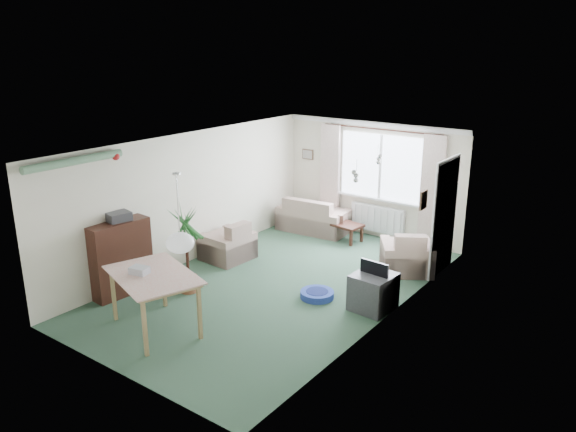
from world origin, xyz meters
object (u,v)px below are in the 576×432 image
Objects in this scene: coffee_table at (342,231)px; dining_table at (155,302)px; bookshelf at (121,258)px; houseplant at (187,250)px; sofa at (314,214)px; armchair_left at (227,240)px; tv_cube at (373,292)px; pet_bed at (317,294)px; armchair_corner at (407,250)px.

dining_table reaches higher than coffee_table.
bookshelf is 1.06m from houseplant.
armchair_left is (-0.40, -2.33, -0.00)m from sofa.
tv_cube is 0.95m from pet_bed.
houseplant is at bearing 16.29° from armchair_corner.
tv_cube is at bearing -50.59° from coffee_table.
dining_table is at bearing -128.27° from tv_cube.
armchair_left is 1.55× the size of pet_bed.
armchair_corner reaches higher than pet_bed.
armchair_corner is 1.94m from coffee_table.
armchair_left is at bearing 111.02° from dining_table.
armchair_left is at bearing 85.47° from bookshelf.
sofa is 3.81m from houseplant.
tv_cube is (2.00, -2.43, 0.10)m from coffee_table.
coffee_table is 0.57× the size of houseplant.
coffee_table is at bearing -55.79° from armchair_corner.
pet_bed is at bearing -67.23° from coffee_table.
coffee_table reaches higher than pet_bed.
sofa and armchair_left have the same top height.
armchair_left reaches higher than coffee_table.
tv_cube reaches higher than coffee_table.
sofa is at bearing 170.12° from coffee_table.
dining_table is at bearing 31.39° from armchair_corner.
houseplant is (-0.74, -3.65, 0.54)m from coffee_table.
pet_bed is (1.10, -2.61, -0.13)m from coffee_table.
bookshelf is (-0.74, -4.48, 0.24)m from sofa.
pet_bed is (1.29, 2.21, -0.36)m from dining_table.
houseplant is at bearing 115.04° from dining_table.
armchair_corner is 2.01m from pet_bed.
armchair_corner is at bearing 51.74° from bookshelf.
armchair_corner is 0.71× the size of bookshelf.
bookshelf is 0.93× the size of dining_table.
dining_table reaches higher than armchair_left.
sofa is 1.79× the size of armchair_left.
coffee_table is at bearing 74.90° from bookshelf.
coffee_table is 0.67× the size of bookshelf.
houseplant reaches higher than armchair_left.
houseplant is 2.69× the size of pet_bed.
armchair_corner is 1.70m from tv_cube.
sofa is 0.84m from coffee_table.
armchair_corner is 1.04× the size of armchair_left.
armchair_corner is 0.60× the size of houseplant.
armchair_corner is 3.85m from houseplant.
armchair_left is 1.57m from houseplant.
dining_table is (-1.96, -4.07, 0.02)m from armchair_corner.
pet_bed is (2.30, -0.42, -0.32)m from armchair_left.
armchair_left is 2.19m from bookshelf.
houseplant is 2.21m from pet_bed.
bookshelf reaches higher than pet_bed.
armchair_corner is 4.89m from bookshelf.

